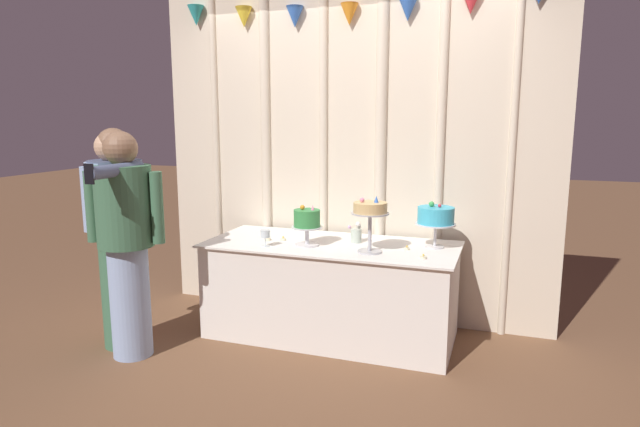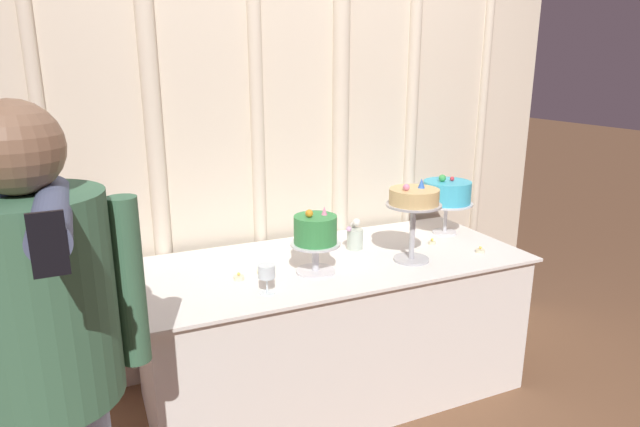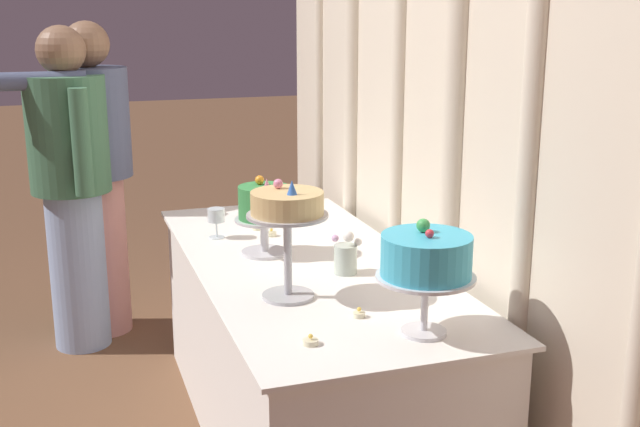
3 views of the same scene
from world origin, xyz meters
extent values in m
plane|color=brown|center=(0.00, 0.00, 0.00)|extent=(24.00, 24.00, 0.00)
cube|color=beige|center=(0.00, 0.59, 1.39)|extent=(3.27, 0.04, 2.79)
cylinder|color=beige|center=(-1.21, 0.56, 1.39)|extent=(0.06, 0.06, 2.79)
cylinder|color=beige|center=(-0.73, 0.56, 1.39)|extent=(0.09, 0.09, 2.79)
cylinder|color=beige|center=(-0.22, 0.56, 1.39)|extent=(0.07, 0.07, 2.79)
cylinder|color=beige|center=(0.26, 0.56, 1.39)|extent=(0.10, 0.10, 2.79)
cylinder|color=beige|center=(0.72, 0.56, 1.39)|extent=(0.07, 0.07, 2.79)
cylinder|color=beige|center=(1.24, 0.56, 1.39)|extent=(0.06, 0.06, 2.79)
cube|color=white|center=(0.00, 0.10, 0.35)|extent=(1.82, 0.77, 0.71)
cube|color=white|center=(0.00, 0.10, 0.72)|extent=(1.87, 0.82, 0.01)
cylinder|color=silver|center=(-0.15, -0.02, 0.73)|extent=(0.18, 0.18, 0.01)
cylinder|color=silver|center=(-0.15, -0.02, 0.79)|extent=(0.03, 0.03, 0.12)
cylinder|color=silver|center=(-0.15, -0.02, 0.86)|extent=(0.23, 0.23, 0.01)
cylinder|color=#388E47|center=(-0.15, -0.02, 0.93)|extent=(0.19, 0.19, 0.12)
cone|color=pink|center=(-0.10, -0.02, 1.01)|extent=(0.03, 0.03, 0.04)
sphere|color=orange|center=(-0.18, -0.03, 1.01)|extent=(0.04, 0.04, 0.04)
cylinder|color=#B2B2B7|center=(0.34, -0.07, 0.73)|extent=(0.17, 0.17, 0.01)
cylinder|color=#B2B2B7|center=(0.34, -0.07, 0.86)|extent=(0.03, 0.03, 0.26)
cylinder|color=#B2B2B7|center=(0.34, -0.07, 1.00)|extent=(0.26, 0.26, 0.01)
cylinder|color=#DBB775|center=(0.34, -0.07, 1.04)|extent=(0.23, 0.23, 0.07)
cone|color=blue|center=(0.38, -0.06, 1.10)|extent=(0.03, 0.03, 0.05)
sphere|color=pink|center=(0.28, -0.08, 1.09)|extent=(0.03, 0.03, 0.03)
cylinder|color=silver|center=(0.75, 0.22, 0.73)|extent=(0.13, 0.13, 0.01)
cylinder|color=silver|center=(0.75, 0.22, 0.81)|extent=(0.02, 0.02, 0.16)
cylinder|color=silver|center=(0.75, 0.22, 0.90)|extent=(0.29, 0.29, 0.01)
cylinder|color=#3DB2D1|center=(0.75, 0.22, 0.96)|extent=(0.26, 0.26, 0.12)
sphere|color=#DB333D|center=(0.77, 0.22, 1.03)|extent=(0.02, 0.02, 0.02)
sphere|color=green|center=(0.71, 0.23, 1.04)|extent=(0.04, 0.04, 0.04)
cylinder|color=silver|center=(-0.42, -0.15, 0.72)|extent=(0.06, 0.06, 0.00)
cylinder|color=silver|center=(-0.42, -0.15, 0.76)|extent=(0.01, 0.01, 0.06)
cylinder|color=silver|center=(-0.42, -0.15, 0.82)|extent=(0.07, 0.07, 0.06)
cylinder|color=#B2C1B2|center=(0.17, 0.20, 0.77)|extent=(0.08, 0.08, 0.10)
sphere|color=#CC9EC6|center=(0.12, 0.17, 0.84)|extent=(0.03, 0.03, 0.03)
sphere|color=white|center=(0.18, 0.24, 0.84)|extent=(0.03, 0.03, 0.03)
sphere|color=white|center=(0.18, 0.20, 0.86)|extent=(0.04, 0.04, 0.04)
cylinder|color=beige|center=(-0.49, 0.04, 0.73)|extent=(0.05, 0.05, 0.02)
sphere|color=#F9CC4C|center=(-0.49, 0.04, 0.75)|extent=(0.01, 0.01, 0.01)
cylinder|color=beige|center=(-0.38, 0.07, 0.73)|extent=(0.04, 0.04, 0.02)
sphere|color=#F9CC4C|center=(-0.38, 0.07, 0.75)|extent=(0.01, 0.01, 0.01)
cylinder|color=beige|center=(0.57, 0.09, 0.73)|extent=(0.04, 0.04, 0.02)
sphere|color=#F9CC4C|center=(0.57, 0.09, 0.75)|extent=(0.01, 0.01, 0.01)
cylinder|color=beige|center=(0.72, -0.11, 0.73)|extent=(0.04, 0.04, 0.02)
sphere|color=#F9CC4C|center=(0.72, -0.11, 0.75)|extent=(0.01, 0.01, 0.01)
cylinder|color=#93ADD6|center=(-1.17, -0.58, 1.08)|extent=(0.08, 0.08, 0.47)
cylinder|color=#4C5675|center=(-1.14, -0.83, 1.32)|extent=(0.08, 0.47, 0.08)
cube|color=black|center=(-1.14, -1.07, 1.32)|extent=(0.06, 0.01, 0.12)
cylinder|color=#3D6B4C|center=(-1.21, -0.69, 1.06)|extent=(0.45, 0.45, 0.55)
sphere|color=#846047|center=(-1.21, -0.69, 1.45)|extent=(0.23, 0.23, 0.23)
cube|color=#664C84|center=(-1.21, -0.86, 1.09)|extent=(0.04, 0.02, 0.35)
cylinder|color=#3D6B4C|center=(-0.98, -0.64, 1.06)|extent=(0.08, 0.08, 0.48)
camera|label=1|loc=(1.22, -3.64, 1.66)|focal=30.37mm
camera|label=2|loc=(-1.07, -2.13, 1.64)|focal=30.36mm
camera|label=3|loc=(2.69, -0.74, 1.64)|focal=44.65mm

